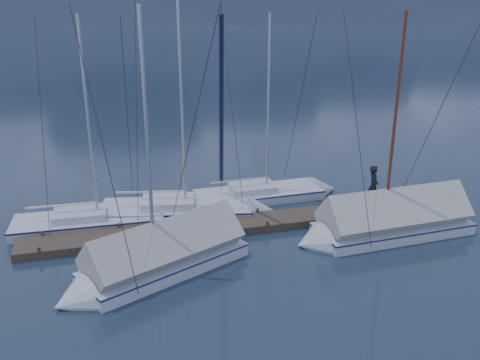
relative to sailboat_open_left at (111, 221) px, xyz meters
name	(u,v)px	position (x,y,z in m)	size (l,w,h in m)	color
ground	(253,249)	(5.33, -3.86, -0.17)	(1000.00, 1000.00, 0.00)	#152230
dock	(240,226)	(5.33, -1.86, -0.06)	(18.00, 1.50, 0.54)	#382D23
mooring_posts	(229,222)	(4.83, -1.86, 0.18)	(15.12, 1.52, 0.35)	#382D23
sailboat_open_left	(111,221)	(0.00, 0.00, 0.00)	(7.35, 3.13, 9.64)	silver
sailboat_open_mid	(198,211)	(3.87, 0.06, 0.01)	(8.11, 3.84, 10.36)	silver
sailboat_open_right	(276,194)	(8.03, 1.24, 0.00)	(7.30, 3.11, 9.58)	silver
sailboat_covered_near	(381,225)	(10.76, -4.05, 0.32)	(7.70, 3.28, 9.86)	silver
sailboat_covered_far	(151,262)	(1.29, -4.79, 0.32)	(7.39, 4.96, 10.04)	silver
person	(373,186)	(11.59, -1.80, 1.14)	(0.70, 0.46, 1.93)	black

